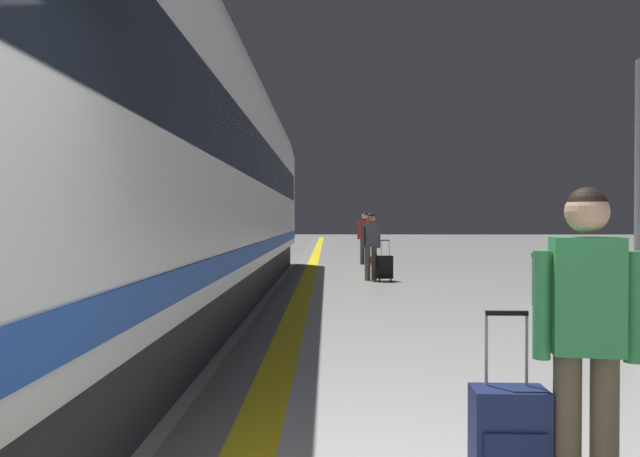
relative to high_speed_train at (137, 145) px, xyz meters
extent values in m
cube|color=yellow|center=(2.07, 3.42, -2.50)|extent=(0.36, 80.00, 0.01)
cube|color=slate|center=(1.76, 3.42, -2.50)|extent=(0.58, 80.00, 0.01)
cube|color=#38383D|center=(0.00, 0.50, -2.15)|extent=(2.67, 23.05, 0.70)
cube|color=white|center=(0.00, 0.50, -0.35)|extent=(2.90, 24.01, 2.90)
cylinder|color=white|center=(0.00, 0.50, 1.05)|extent=(2.84, 23.53, 2.84)
cube|color=black|center=(0.00, 0.50, 0.00)|extent=(2.93, 22.57, 0.80)
cube|color=#1E4CB2|center=(0.00, 0.50, -1.50)|extent=(2.94, 23.53, 0.24)
cube|color=gray|center=(-1.46, 4.10, -0.60)|extent=(0.02, 0.90, 2.00)
cylinder|color=brown|center=(3.94, -5.17, -2.09)|extent=(0.14, 0.14, 0.82)
cylinder|color=brown|center=(3.77, -5.14, -2.09)|extent=(0.14, 0.14, 0.82)
cube|color=#338C4C|center=(3.86, -5.16, -1.39)|extent=(0.36, 0.25, 0.58)
cylinder|color=#338C4C|center=(4.07, -5.20, -1.44)|extent=(0.09, 0.09, 0.54)
cylinder|color=#338C4C|center=(3.64, -5.13, -1.44)|extent=(0.09, 0.09, 0.54)
sphere|color=tan|center=(3.86, -5.16, -0.97)|extent=(0.21, 0.21, 0.21)
sphere|color=black|center=(3.86, -5.16, -0.95)|extent=(0.20, 0.20, 0.20)
cube|color=#19234C|center=(3.51, -5.06, -2.16)|extent=(0.38, 0.23, 0.56)
cylinder|color=gray|center=(3.61, -5.00, -1.69)|extent=(0.02, 0.02, 0.38)
cylinder|color=gray|center=(3.40, -5.00, -1.69)|extent=(0.02, 0.02, 0.38)
cube|color=black|center=(3.51, -5.00, -1.50)|extent=(0.22, 0.03, 0.02)
cylinder|color=brown|center=(3.55, 6.73, -2.09)|extent=(0.14, 0.14, 0.82)
cylinder|color=brown|center=(3.71, 6.80, -2.09)|extent=(0.14, 0.14, 0.82)
cube|color=#4C4C51|center=(3.63, 6.77, -1.38)|extent=(0.38, 0.30, 0.59)
cylinder|color=#4C4C51|center=(3.42, 6.70, -1.43)|extent=(0.09, 0.09, 0.55)
cylinder|color=#4C4C51|center=(3.83, 6.85, -1.43)|extent=(0.09, 0.09, 0.55)
sphere|color=#A37556|center=(3.63, 6.77, -0.96)|extent=(0.22, 0.22, 0.22)
sphere|color=black|center=(3.63, 6.77, -0.94)|extent=(0.20, 0.20, 0.20)
cube|color=black|center=(3.95, 6.63, -2.16)|extent=(0.42, 0.30, 0.55)
cube|color=black|center=(3.92, 6.74, -2.23)|extent=(0.31, 0.09, 0.30)
cylinder|color=black|center=(3.83, 6.53, -2.47)|extent=(0.03, 0.06, 0.06)
cylinder|color=black|center=(4.10, 6.60, -2.47)|extent=(0.03, 0.06, 0.06)
cylinder|color=gray|center=(3.86, 6.55, -1.70)|extent=(0.02, 0.02, 0.38)
cylinder|color=gray|center=(4.06, 6.60, -1.70)|extent=(0.02, 0.02, 0.38)
cube|color=black|center=(3.96, 6.57, -1.51)|extent=(0.22, 0.08, 0.02)
cylinder|color=#383842|center=(3.73, 12.15, -2.07)|extent=(0.14, 0.14, 0.86)
cylinder|color=#383842|center=(3.90, 12.09, -2.07)|extent=(0.14, 0.14, 0.86)
cube|color=red|center=(3.81, 12.12, -1.33)|extent=(0.40, 0.31, 0.62)
cylinder|color=red|center=(3.61, 12.21, -1.38)|extent=(0.09, 0.09, 0.58)
cylinder|color=red|center=(4.03, 12.05, -1.38)|extent=(0.09, 0.09, 0.58)
sphere|color=beige|center=(3.81, 12.12, -0.89)|extent=(0.23, 0.23, 0.23)
sphere|color=black|center=(3.81, 12.12, -0.86)|extent=(0.21, 0.21, 0.21)
ellipsoid|color=brown|center=(4.13, 11.99, -2.35)|extent=(0.44, 0.26, 0.30)
torus|color=brown|center=(4.13, 11.99, -2.25)|extent=(0.22, 0.02, 0.22)
cylinder|color=#4C4C51|center=(6.29, 2.25, -2.07)|extent=(0.44, 0.44, 0.85)
cylinder|color=#262628|center=(6.29, 2.25, -1.62)|extent=(0.46, 0.46, 0.06)
camera|label=1|loc=(2.57, -8.20, -1.01)|focal=34.30mm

